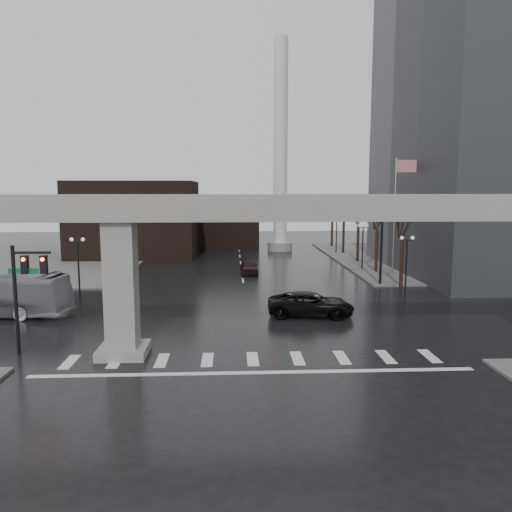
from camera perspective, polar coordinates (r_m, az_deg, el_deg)
The scene contains 24 objects.
ground at distance 28.05m, azimuth -0.47°, elevation -11.01°, with size 160.00×160.00×0.00m, color black.
sidewalk_ne at distance 68.73m, azimuth 20.42°, elevation -0.26°, with size 28.00×36.00×0.15m, color #605E5C.
sidewalk_nw at distance 67.92m, azimuth -24.30°, elevation -0.55°, with size 28.00×36.00×0.15m, color #605E5C.
elevated_guideway at distance 26.73m, azimuth 2.22°, elevation 3.15°, with size 48.00×2.60×8.70m.
office_tower at distance 61.24m, azimuth 27.06°, elevation 18.18°, with size 22.00×26.00×42.00m, color #59595E.
building_far_left at distance 69.87m, azimuth -13.49°, elevation 4.20°, with size 16.00×14.00×10.00m, color black.
building_far_mid at distance 78.71m, azimuth -3.48°, elevation 4.03°, with size 10.00×10.00×8.00m, color black.
smokestack at distance 73.02m, azimuth 2.82°, elevation 11.09°, with size 3.60×3.60×30.00m.
signal_mast_arm at distance 46.56m, azimuth 9.71°, elevation 3.68°, with size 12.12×0.43×8.00m.
signal_left_pole at distance 29.68m, azimuth -24.91°, elevation -2.58°, with size 2.30×0.30×6.00m.
flagpole_assembly at distance 51.25m, azimuth 15.91°, elevation 5.76°, with size 2.06×0.12×12.00m.
lamp_right_0 at distance 43.44m, azimuth 16.83°, elevation 0.05°, with size 1.22×0.32×5.11m.
lamp_right_1 at distance 56.73m, azimuth 12.11°, elevation 1.93°, with size 1.22×0.32×5.11m.
lamp_right_2 at distance 70.30m, azimuth 9.19°, elevation 3.08°, with size 1.22×0.32×5.11m.
lamp_left_0 at distance 42.77m, azimuth -19.67°, elevation -0.18°, with size 1.22×0.32×5.11m.
lamp_left_1 at distance 56.22m, azimuth -15.56°, elevation 1.77°, with size 1.22×0.32×5.11m.
lamp_left_2 at distance 69.89m, azimuth -13.05°, elevation 2.95°, with size 1.22×0.32×5.11m.
tree_right_0 at distance 47.62m, azimuth 16.35°, elevation -0.12°, with size 1.09×1.58×7.50m.
tree_right_1 at distance 55.17m, azimuth 13.65°, elevation 1.07°, with size 1.09×1.61×7.67m.
tree_right_2 at distance 62.84m, azimuth 11.60°, elevation 1.98°, with size 1.10×1.63×7.85m.
tree_right_3 at distance 70.57m, azimuth 10.00°, elevation 2.68°, with size 1.11×1.66×8.02m.
tree_right_4 at distance 78.36m, azimuth 8.71°, elevation 3.24°, with size 1.12×1.69×8.19m.
pickup_truck at distance 35.85m, azimuth 6.28°, elevation -5.49°, with size 2.82×6.11×1.70m, color black.
far_car at distance 53.30m, azimuth -0.80°, elevation -1.22°, with size 1.76×4.38×1.49m, color black.
Camera 1 is at (-1.07, -26.55, 8.99)m, focal length 35.00 mm.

